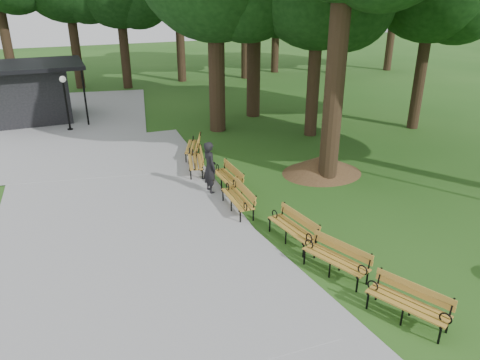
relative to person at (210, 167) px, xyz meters
name	(u,v)px	position (x,y,z in m)	size (l,w,h in m)	color
ground	(258,227)	(0.53, -3.01, -0.95)	(100.00, 100.00, 0.00)	#204D16
path	(112,207)	(-3.47, -0.01, -0.92)	(12.00, 38.00, 0.06)	#969699
person	(210,167)	(0.00, 0.00, 0.00)	(0.69, 0.45, 1.90)	black
kiosk	(31,92)	(-5.97, 12.55, 0.61)	(4.99, 4.34, 3.12)	black
lamp_post	(64,91)	(-4.29, 9.86, 1.08)	(0.32, 0.32, 2.78)	black
dirt_mound	(322,164)	(4.68, 0.05, -0.58)	(2.71, 2.71, 0.74)	#47301C
bench_0	(408,304)	(1.85, -8.13, -0.51)	(1.90, 0.64, 0.88)	#B07D28
bench_1	(335,259)	(1.35, -6.02, -0.51)	(1.90, 0.64, 0.88)	#B07D28
bench_2	(292,228)	(1.09, -4.18, -0.51)	(1.90, 0.64, 0.88)	#B07D28
bench_3	(238,199)	(0.35, -1.77, -0.51)	(1.90, 0.64, 0.88)	#B07D28
bench_4	(227,178)	(0.65, 0.02, -0.51)	(1.90, 0.64, 0.88)	#B07D28
bench_5	(195,162)	(0.05, 2.02, -0.51)	(1.90, 0.64, 0.88)	#B07D28
bench_6	(193,147)	(0.47, 3.80, -0.51)	(1.90, 0.64, 0.88)	#B07D28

